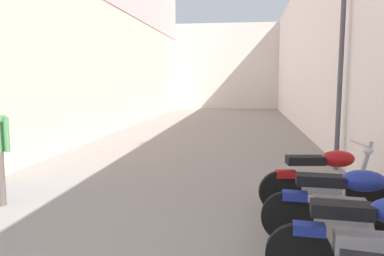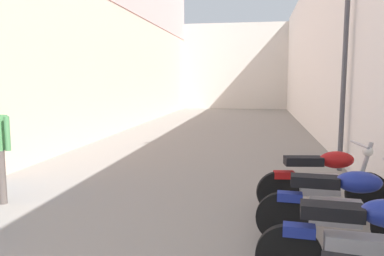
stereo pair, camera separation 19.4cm
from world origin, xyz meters
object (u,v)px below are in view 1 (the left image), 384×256
object	(u,v)px
motorcycle_third	(375,241)
motorcycle_fourth	(346,204)
motorcycle_fifth	(325,178)
street_lamp	(338,28)

from	to	relation	value
motorcycle_third	motorcycle_fourth	distance (m)	1.00
motorcycle_fifth	motorcycle_third	bearing A→B (deg)	-90.00
motorcycle_fourth	motorcycle_fifth	world-z (taller)	same
motorcycle_third	street_lamp	bearing A→B (deg)	81.84
motorcycle_fourth	motorcycle_fifth	xyz separation A→B (m)	(-0.00, 1.15, 0.00)
motorcycle_third	motorcycle_fourth	world-z (taller)	same
motorcycle_third	motorcycle_fourth	size ratio (longest dim) A/B	1.00
motorcycle_third	street_lamp	world-z (taller)	street_lamp
motorcycle_third	street_lamp	xyz separation A→B (m)	(0.71, 4.92, 2.43)
street_lamp	motorcycle_fifth	bearing A→B (deg)	-104.27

